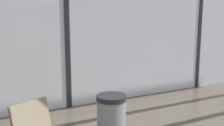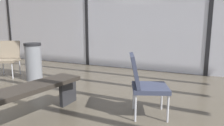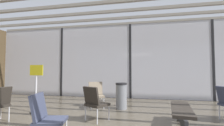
% 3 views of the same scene
% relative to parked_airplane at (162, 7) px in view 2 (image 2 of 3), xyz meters
% --- Properties ---
extents(glass_curtain_wall, '(14.00, 0.08, 3.46)m').
position_rel_parked_airplane_xyz_m(glass_curtain_wall, '(-1.12, -5.89, -0.49)').
color(glass_curtain_wall, silver).
rests_on(glass_curtain_wall, ground).
extents(window_mullion_0, '(0.10, 0.12, 3.46)m').
position_rel_parked_airplane_xyz_m(window_mullion_0, '(-4.62, -5.89, -0.49)').
color(window_mullion_0, black).
rests_on(window_mullion_0, ground).
extents(window_mullion_1, '(0.10, 0.12, 3.46)m').
position_rel_parked_airplane_xyz_m(window_mullion_1, '(-1.12, -5.89, -0.49)').
color(window_mullion_1, black).
rests_on(window_mullion_1, ground).
extents(window_mullion_2, '(0.10, 0.12, 3.46)m').
position_rel_parked_airplane_xyz_m(window_mullion_2, '(2.38, -5.89, -0.49)').
color(window_mullion_2, black).
rests_on(window_mullion_2, ground).
extents(parked_airplane, '(11.73, 4.43, 4.43)m').
position_rel_parked_airplane_xyz_m(parked_airplane, '(0.00, 0.00, 0.00)').
color(parked_airplane, silver).
rests_on(parked_airplane, ground).
extents(lounge_chair_3, '(0.66, 0.68, 0.87)m').
position_rel_parked_airplane_xyz_m(lounge_chair_3, '(-2.11, -8.05, -1.72)').
color(lounge_chair_3, '#7F705B').
rests_on(lounge_chair_3, ground).
extents(lounge_chair_4, '(0.67, 0.64, 0.87)m').
position_rel_parked_airplane_xyz_m(lounge_chair_4, '(1.62, -8.86, -1.72)').
color(lounge_chair_4, '#33384C').
rests_on(lounge_chair_4, ground).
extents(waiting_bench, '(0.60, 1.69, 0.47)m').
position_rel_parked_airplane_xyz_m(waiting_bench, '(0.31, -9.63, -1.85)').
color(waiting_bench, '#28231E').
rests_on(waiting_bench, ground).
extents(trash_bin, '(0.38, 0.38, 0.86)m').
position_rel_parked_airplane_xyz_m(trash_bin, '(-1.22, -8.09, -1.78)').
color(trash_bin, slate).
rests_on(trash_bin, ground).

